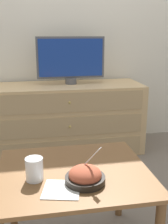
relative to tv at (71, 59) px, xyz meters
name	(u,v)px	position (x,y,z in m)	size (l,w,h in m)	color
ground_plane	(71,138)	(0.02, 0.26, -0.92)	(12.00, 12.00, 0.00)	#70665B
wall_back	(68,18)	(0.02, 0.28, 0.38)	(12.00, 0.05, 2.60)	silver
dresser	(66,118)	(-0.06, -0.04, -0.58)	(1.48, 0.55, 0.67)	tan
tv	(71,59)	(0.00, 0.00, 0.00)	(0.65, 0.11, 0.45)	#515156
coffee_table	(74,185)	(-0.19, -1.45, -0.50)	(0.75, 0.65, 0.50)	brown
takeout_bowl	(85,176)	(-0.15, -1.57, -0.39)	(0.18, 0.18, 0.18)	black
drink_cup	(34,171)	(-0.38, -1.51, -0.37)	(0.08, 0.08, 0.11)	white
napkin	(62,190)	(-0.26, -1.62, -0.42)	(0.19, 0.19, 0.00)	white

